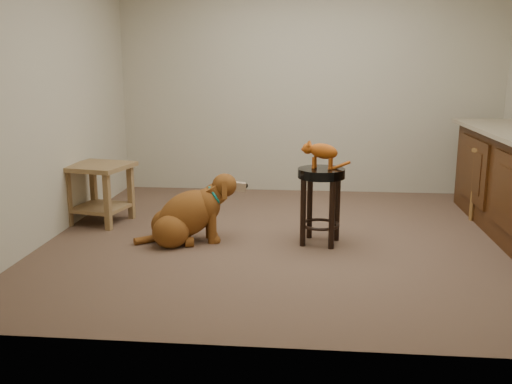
# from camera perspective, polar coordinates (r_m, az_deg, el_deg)

# --- Properties ---
(floor) EXTENTS (4.50, 4.00, 0.01)m
(floor) POSITION_cam_1_polar(r_m,az_deg,el_deg) (5.10, 4.92, -4.74)
(floor) COLOR brown
(floor) RESTS_ON ground
(room_shell) EXTENTS (4.54, 4.04, 2.62)m
(room_shell) POSITION_cam_1_polar(r_m,az_deg,el_deg) (4.86, 5.31, 14.45)
(room_shell) COLOR #BAB196
(room_shell) RESTS_ON ground
(padded_stool) EXTENTS (0.41, 0.41, 0.66)m
(padded_stool) POSITION_cam_1_polar(r_m,az_deg,el_deg) (4.89, 6.51, 0.14)
(padded_stool) COLOR black
(padded_stool) RESTS_ON ground
(wood_stool) EXTENTS (0.51, 0.51, 0.72)m
(wood_stool) POSITION_cam_1_polar(r_m,az_deg,el_deg) (5.96, 23.15, 0.58)
(wood_stool) COLOR brown
(wood_stool) RESTS_ON ground
(side_table) EXTENTS (0.66, 0.66, 0.58)m
(side_table) POSITION_cam_1_polar(r_m,az_deg,el_deg) (5.73, -15.38, 0.74)
(side_table) COLOR olive
(side_table) RESTS_ON ground
(golden_retriever) EXTENTS (0.97, 0.59, 0.64)m
(golden_retriever) POSITION_cam_1_polar(r_m,az_deg,el_deg) (4.98, -6.79, -2.34)
(golden_retriever) COLOR brown
(golden_retriever) RESTS_ON ground
(tabby_kitten) EXTENTS (0.42, 0.18, 0.26)m
(tabby_kitten) POSITION_cam_1_polar(r_m,az_deg,el_deg) (4.83, 6.50, 4.01)
(tabby_kitten) COLOR #9F460F
(tabby_kitten) RESTS_ON padded_stool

